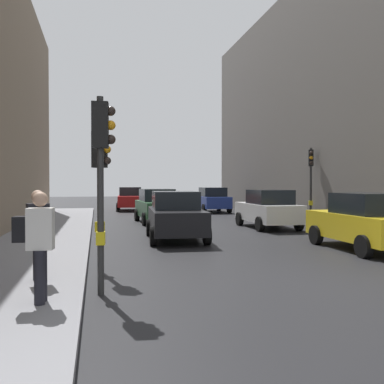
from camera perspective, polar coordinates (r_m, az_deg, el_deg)
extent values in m
plane|color=black|center=(9.54, 22.68, -11.39)|extent=(120.00, 120.00, 0.00)
cube|color=gray|center=(13.86, -20.04, -7.12)|extent=(3.12, 40.00, 0.16)
cylinder|color=#2D2D2D|center=(22.75, 15.53, 0.82)|extent=(0.12, 0.12, 3.87)
cube|color=black|center=(22.78, 15.55, 4.38)|extent=(0.34, 0.37, 0.84)
cube|color=yellow|center=(22.77, 15.52, -1.41)|extent=(0.25, 0.23, 0.24)
sphere|color=#2D231E|center=(22.61, 15.60, 5.07)|extent=(0.18, 0.18, 0.18)
sphere|color=orange|center=(22.59, 15.59, 4.41)|extent=(0.18, 0.18, 0.18)
sphere|color=#2D231E|center=(22.58, 15.59, 3.75)|extent=(0.18, 0.18, 0.18)
cylinder|color=#2D2D2D|center=(8.03, -12.09, -0.55)|extent=(0.12, 0.12, 3.65)
cube|color=black|center=(8.10, -12.13, 8.71)|extent=(0.32, 0.26, 0.84)
cube|color=yellow|center=(8.09, -12.07, -6.03)|extent=(0.18, 0.21, 0.24)
sphere|color=#2D231E|center=(8.12, -10.78, 10.54)|extent=(0.18, 0.18, 0.18)
sphere|color=orange|center=(8.09, -10.77, 8.73)|extent=(0.18, 0.18, 0.18)
sphere|color=#2D231E|center=(8.06, -10.77, 6.89)|extent=(0.18, 0.18, 0.18)
cylinder|color=#2D2D2D|center=(10.13, -12.19, -1.01)|extent=(0.12, 0.12, 3.36)
cube|color=black|center=(10.15, -12.22, 5.55)|extent=(0.37, 0.35, 0.84)
cube|color=yellow|center=(10.17, -12.17, -4.56)|extent=(0.23, 0.25, 0.24)
sphere|color=#2D231E|center=(10.10, -11.24, 7.06)|extent=(0.18, 0.18, 0.18)
sphere|color=orange|center=(10.08, -11.23, 5.59)|extent=(0.18, 0.18, 0.18)
sphere|color=#2D231E|center=(10.06, -11.23, 4.12)|extent=(0.18, 0.18, 0.18)
cube|color=red|center=(32.82, -8.22, -1.18)|extent=(2.10, 4.32, 0.80)
cube|color=black|center=(33.05, -8.23, 0.09)|extent=(1.74, 2.11, 0.64)
cylinder|color=black|center=(31.51, -6.57, -2.00)|extent=(0.27, 0.65, 0.64)
cylinder|color=black|center=(31.50, -9.85, -2.01)|extent=(0.27, 0.65, 0.64)
cylinder|color=black|center=(34.20, -6.72, -1.75)|extent=(0.27, 0.65, 0.64)
cylinder|color=black|center=(34.19, -9.74, -1.76)|extent=(0.27, 0.65, 0.64)
cube|color=silver|center=(20.06, 10.03, -2.68)|extent=(1.83, 4.21, 0.80)
cube|color=black|center=(19.79, 10.31, -0.64)|extent=(1.61, 2.01, 0.64)
cylinder|color=black|center=(21.04, 6.35, -3.58)|extent=(0.22, 0.64, 0.64)
cylinder|color=black|center=(21.68, 10.87, -3.45)|extent=(0.22, 0.64, 0.64)
cylinder|color=black|center=(18.51, 9.02, -4.24)|extent=(0.22, 0.64, 0.64)
cylinder|color=black|center=(19.23, 14.04, -4.05)|extent=(0.22, 0.64, 0.64)
cube|color=navy|center=(30.79, 2.66, -1.32)|extent=(1.84, 4.22, 0.80)
cube|color=black|center=(30.52, 2.78, 0.01)|extent=(1.62, 2.02, 0.64)
cylinder|color=black|center=(31.91, 0.48, -1.95)|extent=(0.23, 0.64, 0.64)
cylinder|color=black|center=(32.34, 3.59, -1.91)|extent=(0.23, 0.64, 0.64)
cylinder|color=black|center=(29.28, 1.62, -2.23)|extent=(0.23, 0.64, 0.64)
cylinder|color=black|center=(29.75, 4.99, -2.18)|extent=(0.23, 0.64, 0.64)
cube|color=#2D6038|center=(22.38, -4.59, -2.26)|extent=(2.00, 4.28, 0.80)
cube|color=black|center=(22.60, -4.71, -0.40)|extent=(1.69, 2.07, 0.64)
cylinder|color=black|center=(21.28, -1.52, -3.52)|extent=(0.25, 0.65, 0.64)
cylinder|color=black|center=(20.93, -6.32, -3.60)|extent=(0.25, 0.65, 0.64)
cylinder|color=black|center=(23.91, -3.07, -3.00)|extent=(0.25, 0.65, 0.64)
cylinder|color=black|center=(23.59, -7.35, -3.07)|extent=(0.25, 0.65, 0.64)
cube|color=yellow|center=(14.33, 21.92, -4.28)|extent=(1.86, 4.23, 0.80)
cube|color=black|center=(14.07, 22.51, -1.45)|extent=(1.63, 2.02, 0.64)
cylinder|color=black|center=(15.07, 16.18, -5.51)|extent=(0.23, 0.64, 0.64)
cylinder|color=black|center=(15.99, 21.91, -5.16)|extent=(0.23, 0.64, 0.64)
cylinder|color=black|center=(12.76, 21.90, -6.75)|extent=(0.23, 0.64, 0.64)
cube|color=black|center=(15.57, -2.16, -3.77)|extent=(2.09, 4.32, 0.80)
cube|color=black|center=(15.78, -2.26, -1.08)|extent=(1.74, 2.11, 0.64)
cylinder|color=black|center=(14.42, 2.02, -5.76)|extent=(0.26, 0.65, 0.64)
cylinder|color=black|center=(14.20, -5.18, -5.87)|extent=(0.26, 0.65, 0.64)
cylinder|color=black|center=(17.06, 0.36, -4.68)|extent=(0.26, 0.65, 0.64)
cylinder|color=black|center=(16.88, -5.71, -4.75)|extent=(0.26, 0.65, 0.64)
cylinder|color=black|center=(7.42, -19.34, -10.37)|extent=(0.16, 0.16, 0.85)
cylinder|color=black|center=(7.23, -19.66, -10.68)|extent=(0.16, 0.16, 0.85)
cube|color=silver|center=(7.21, -19.54, -4.64)|extent=(0.42, 0.29, 0.66)
sphere|color=tan|center=(7.18, -19.56, -0.90)|extent=(0.24, 0.24, 0.24)
cube|color=black|center=(7.28, -21.86, -4.60)|extent=(0.22, 0.30, 0.40)
cylinder|color=black|center=(9.03, -19.91, -8.31)|extent=(0.16, 0.16, 0.85)
cylinder|color=black|center=(8.83, -19.69, -8.52)|extent=(0.16, 0.16, 0.85)
cube|color=black|center=(8.84, -19.84, -3.58)|extent=(0.46, 0.37, 0.66)
sphere|color=tan|center=(8.81, -19.86, -0.53)|extent=(0.24, 0.24, 0.24)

